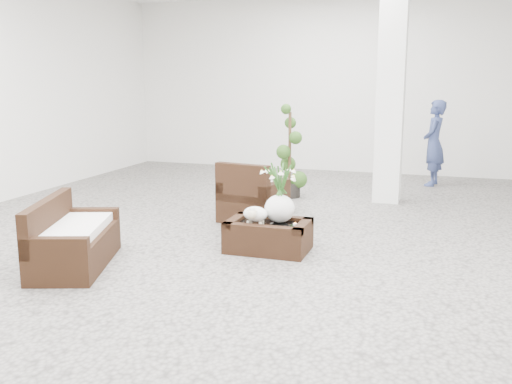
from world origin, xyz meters
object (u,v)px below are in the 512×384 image
(loveseat, at_px, (74,233))
(topiary, at_px, (290,152))
(coffee_table, at_px, (268,237))
(armchair, at_px, (254,191))

(loveseat, bearing_deg, topiary, -35.04)
(coffee_table, bearing_deg, armchair, 115.24)
(coffee_table, height_order, topiary, topiary)
(armchair, distance_m, topiary, 1.68)
(coffee_table, relative_size, topiary, 0.61)
(coffee_table, bearing_deg, topiary, 100.54)
(loveseat, xyz_separation_m, topiary, (1.18, 4.06, 0.38))
(armchair, height_order, loveseat, armchair)
(coffee_table, xyz_separation_m, armchair, (-0.60, 1.28, 0.25))
(coffee_table, xyz_separation_m, loveseat, (-1.73, -1.13, 0.19))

